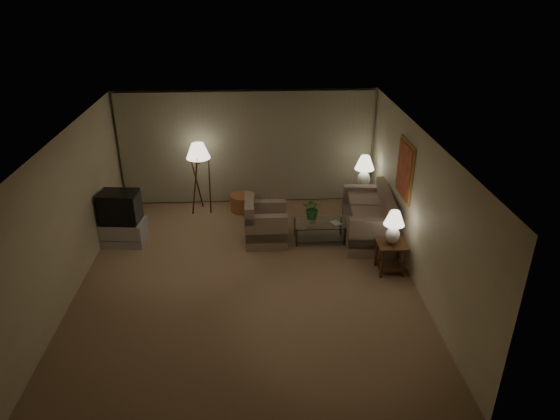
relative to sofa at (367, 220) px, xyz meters
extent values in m
plane|color=#896C4B|center=(-2.50, -1.43, -0.41)|extent=(7.00, 7.00, 0.00)
cube|color=#C2B795|center=(-2.50, 2.07, 0.94)|extent=(6.00, 0.04, 2.70)
cube|color=#C2B795|center=(-5.50, -1.43, 0.94)|extent=(0.04, 7.00, 2.70)
cube|color=#C2B795|center=(0.50, -1.43, 0.94)|extent=(0.04, 7.00, 2.70)
cube|color=white|center=(-2.50, -1.43, 2.29)|extent=(6.00, 7.00, 0.04)
cube|color=tan|center=(-2.50, 1.99, 0.94)|extent=(5.85, 0.12, 2.65)
cube|color=#B78440|center=(0.48, -0.63, 1.34)|extent=(0.03, 0.90, 1.10)
cube|color=maroon|center=(0.45, -0.63, 1.34)|extent=(0.02, 0.80, 1.00)
cube|color=gray|center=(0.00, 0.00, -0.19)|extent=(2.01, 1.29, 0.43)
cube|color=gray|center=(-2.12, -0.08, -0.21)|extent=(0.89, 0.84, 0.39)
cube|color=#361D0E|center=(0.15, -1.35, 0.17)|extent=(0.52, 0.52, 0.04)
cube|color=#361D0E|center=(0.15, -1.35, -0.29)|extent=(0.44, 0.44, 0.02)
cylinder|color=#361D0E|center=(-0.06, -1.56, -0.13)|extent=(0.05, 0.05, 0.56)
cylinder|color=#361D0E|center=(-0.06, -1.14, -0.13)|extent=(0.05, 0.05, 0.56)
cylinder|color=#361D0E|center=(0.36, -1.56, -0.13)|extent=(0.05, 0.05, 0.56)
cylinder|color=#361D0E|center=(0.36, -1.14, -0.13)|extent=(0.05, 0.05, 0.56)
cube|color=#361D0E|center=(0.15, 1.25, 0.17)|extent=(0.52, 0.44, 0.04)
cube|color=#361D0E|center=(0.15, 1.25, -0.29)|extent=(0.44, 0.37, 0.02)
cylinder|color=#361D0E|center=(-0.06, 1.08, -0.13)|extent=(0.05, 0.05, 0.56)
cylinder|color=#361D0E|center=(-0.06, 1.42, -0.13)|extent=(0.05, 0.05, 0.56)
cylinder|color=#361D0E|center=(0.36, 1.08, -0.13)|extent=(0.05, 0.05, 0.56)
cylinder|color=#361D0E|center=(0.36, 1.42, -0.13)|extent=(0.05, 0.05, 0.56)
ellipsoid|color=white|center=(0.15, -1.35, 0.36)|extent=(0.26, 0.26, 0.33)
cylinder|color=white|center=(0.15, -1.35, 0.56)|extent=(0.03, 0.03, 0.07)
cone|color=white|center=(0.15, -1.35, 0.71)|extent=(0.37, 0.37, 0.26)
ellipsoid|color=white|center=(0.15, 1.25, 0.39)|extent=(0.31, 0.31, 0.39)
cylinder|color=white|center=(0.15, 1.25, 0.62)|extent=(0.03, 0.03, 0.09)
cone|color=white|center=(0.15, 1.25, 0.80)|extent=(0.44, 0.44, 0.31)
cube|color=silver|center=(-1.01, -0.10, 0.00)|extent=(1.12, 0.61, 0.02)
cube|color=silver|center=(-1.01, -0.10, -0.31)|extent=(1.04, 0.53, 0.01)
cylinder|color=#402E19|center=(-1.51, -0.34, -0.21)|extent=(0.04, 0.04, 0.40)
cylinder|color=#402E19|center=(-1.51, 0.14, -0.21)|extent=(0.04, 0.04, 0.40)
cylinder|color=#402E19|center=(-0.52, -0.34, -0.21)|extent=(0.04, 0.04, 0.40)
cylinder|color=#402E19|center=(-0.52, 0.14, -0.21)|extent=(0.04, 0.04, 0.40)
cube|color=#9D9DA0|center=(-5.05, 0.00, -0.16)|extent=(0.99, 0.72, 0.50)
cube|color=black|center=(-5.05, 0.00, 0.41)|extent=(0.85, 0.68, 0.64)
cylinder|color=#361D0E|center=(-3.58, 1.44, 0.89)|extent=(0.04, 0.04, 0.24)
cone|color=white|center=(-3.58, 1.44, 1.08)|extent=(0.54, 0.54, 0.34)
cylinder|color=#AC643A|center=(-2.62, 1.44, -0.21)|extent=(0.77, 0.77, 0.39)
imported|color=silver|center=(-1.16, -0.10, 0.08)|extent=(0.15, 0.15, 0.15)
imported|color=#367A36|center=(-1.16, -0.10, 0.39)|extent=(0.45, 0.40, 0.45)
imported|color=olive|center=(-0.76, -0.20, 0.02)|extent=(0.25, 0.28, 0.02)
camera|label=1|loc=(-2.32, -9.18, 4.70)|focal=32.00mm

